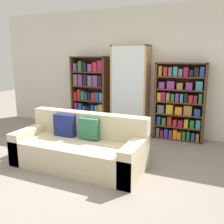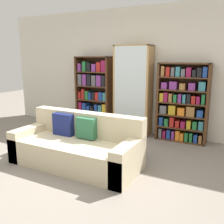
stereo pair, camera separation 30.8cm
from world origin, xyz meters
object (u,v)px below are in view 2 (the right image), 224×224
display_cabinet (133,91)px  bookshelf_right (182,104)px  wine_bottle (142,148)px  bookshelf_left (94,94)px  couch (77,147)px

display_cabinet → bookshelf_right: size_ratio=1.22×
display_cabinet → wine_bottle: (0.67, -1.16, -0.79)m
bookshelf_left → bookshelf_right: bookshelf_left is taller
couch → display_cabinet: (0.14, 1.90, 0.67)m
bookshelf_right → wine_bottle: size_ratio=4.15×
wine_bottle → display_cabinet: bearing=120.2°
display_cabinet → couch: bearing=-94.3°
bookshelf_left → couch: bearing=-66.1°
bookshelf_left → display_cabinet: 1.00m
couch → bookshelf_left: bearing=113.9°
bookshelf_right → wine_bottle: bookshelf_right is taller
couch → display_cabinet: bearing=85.7°
bookshelf_right → display_cabinet: bearing=-179.2°
bookshelf_left → bookshelf_right: bearing=0.0°
bookshelf_left → bookshelf_right: 2.04m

